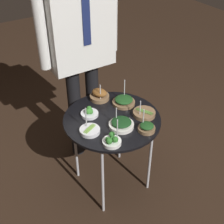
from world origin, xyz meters
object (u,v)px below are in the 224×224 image
Objects in this scene: bowl_spinach_near_rim at (121,124)px; bowl_spinach_mid_left at (147,127)px; bowl_broccoli_center at (89,113)px; waiter_figure at (79,35)px; serving_cart at (112,123)px; bowl_spinach_mid_right at (124,101)px; bowl_roast_front_center at (99,95)px; bowl_asparagus_front_right at (144,113)px; bowl_broccoli_back_left at (112,141)px; bowl_asparagus_back_right at (90,130)px.

bowl_spinach_mid_left is at bearing -44.24° from bowl_spinach_near_rim.
bowl_spinach_near_rim reaches higher than bowl_broccoli_center.
bowl_spinach_mid_left is (0.12, -0.12, 0.00)m from bowl_spinach_near_rim.
serving_cart is at bearing -92.18° from waiter_figure.
bowl_roast_front_center is (-0.11, 0.15, 0.01)m from bowl_spinach_mid_right.
bowl_spinach_mid_right reaches higher than bowl_broccoli_center.
waiter_figure is at bearing 111.71° from bowl_spinach_mid_right.
serving_cart is 0.13m from bowl_spinach_near_rim.
bowl_broccoli_center is 0.21m from bowl_roast_front_center.
bowl_spinach_mid_right reaches higher than serving_cart.
bowl_asparagus_front_right is 0.17m from bowl_spinach_mid_left.
serving_cart is 4.62× the size of bowl_roast_front_center.
bowl_broccoli_back_left reaches higher than bowl_asparagus_front_right.
bowl_broccoli_center is 0.33m from bowl_broccoli_back_left.
serving_cart is 4.04× the size of bowl_spinach_near_rim.
bowl_spinach_mid_left is (0.23, -0.34, 0.00)m from bowl_broccoli_center.
bowl_asparagus_back_right is 0.69m from waiter_figure.
bowl_asparagus_front_right is at bearing -32.12° from bowl_broccoli_center.
bowl_roast_front_center reaches higher than serving_cart.
bowl_asparagus_back_right is at bearing 174.53° from bowl_asparagus_front_right.
bowl_asparagus_back_right is 0.40m from bowl_asparagus_front_right.
waiter_figure reaches higher than bowl_broccoli_center.
bowl_asparagus_front_right is at bearing -5.47° from bowl_asparagus_back_right.
serving_cart is 0.20m from bowl_spinach_mid_right.
bowl_spinach_near_rim is at bearing -173.60° from bowl_asparagus_front_right.
bowl_spinach_mid_left is at bearing -97.73° from bowl_spinach_mid_right.
serving_cart is 0.26m from bowl_roast_front_center.
bowl_asparagus_back_right is at bearing -113.15° from waiter_figure.
bowl_broccoli_center is at bearing 177.44° from bowl_spinach_mid_right.
bowl_spinach_mid_right is at bearing 22.36° from bowl_asparagus_back_right.
bowl_broccoli_back_left is 0.50m from bowl_roast_front_center.
bowl_broccoli_back_left reaches higher than bowl_spinach_mid_right.
bowl_spinach_mid_right is 0.44m from bowl_broccoli_back_left.
bowl_spinach_mid_left is at bearing -55.87° from bowl_broccoli_center.
bowl_spinach_mid_left reaches higher than bowl_asparagus_front_right.
serving_cart is 0.66m from waiter_figure.
bowl_spinach_mid_right is at bearing -52.73° from bowl_roast_front_center.
bowl_asparagus_back_right reaches higher than bowl_spinach_mid_left.
bowl_broccoli_back_left reaches higher than bowl_roast_front_center.
waiter_figure is at bearing 66.85° from bowl_asparagus_back_right.
waiter_figure reaches higher than serving_cart.
bowl_roast_front_center is at bearing 68.16° from bowl_broccoli_back_left.
bowl_asparagus_front_right is at bearing 6.40° from bowl_spinach_near_rim.
bowl_broccoli_back_left is at bearing -122.52° from serving_cart.
bowl_broccoli_center reaches higher than serving_cart.
bowl_broccoli_back_left is at bearing -159.39° from bowl_asparagus_front_right.
bowl_broccoli_center is at bearing 147.88° from bowl_asparagus_front_right.
bowl_roast_front_center is 0.09× the size of waiter_figure.
serving_cart is at bearing 14.50° from bowl_asparagus_back_right.
bowl_asparagus_back_right is at bearing 109.75° from bowl_broccoli_back_left.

